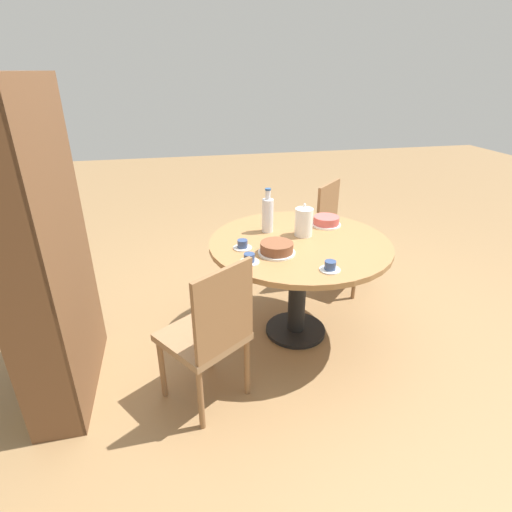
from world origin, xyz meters
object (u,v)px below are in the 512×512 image
coffee_pot (304,221)px  water_bottle (268,214)px  chair_b (210,333)px  cup_a (249,259)px  chair_a (339,234)px  cup_c (242,245)px  bookshelf (49,254)px  cup_b (330,267)px  cake_main (277,248)px  cake_second (326,221)px

coffee_pot → water_bottle: water_bottle is taller
chair_b → cup_a: size_ratio=7.59×
chair_a → coffee_pot: (-0.57, 0.54, 0.37)m
chair_a → cup_a: chair_a is taller
chair_a → cup_c: (-0.71, 1.01, 0.29)m
cup_a → bookshelf: bearing=88.4°
coffee_pot → cup_b: 0.56m
bookshelf → cake_main: bookshelf is taller
cake_second → cup_a: size_ratio=1.80×
bookshelf → water_bottle: bearing=108.4°
chair_b → cup_a: bearing=-168.3°
water_bottle → cup_c: 0.37m
bookshelf → cup_c: size_ratio=14.77×
chair_b → cup_b: 0.79m
coffee_pot → cake_main: bearing=134.7°
chair_b → coffee_pot: 1.07m
cake_main → cup_b: bearing=-140.1°
chair_b → cup_c: size_ratio=7.59×
cake_main → cup_b: 0.38m
bookshelf → cake_second: (0.48, -1.81, -0.12)m
bookshelf → cup_a: bookshelf is taller
cake_main → coffee_pot: bearing=-45.3°
cup_b → cup_c: same height
coffee_pot → cake_main: coffee_pot is taller
chair_b → cake_second: bearing=-175.1°
chair_a → cup_a: bearing=178.8°
bookshelf → cup_b: bookshelf is taller
chair_a → chair_b: same height
cake_second → cup_b: bearing=160.6°
chair_a → bookshelf: (-0.90, 2.13, 0.41)m
cake_second → cup_b: (-0.71, 0.25, -0.01)m
chair_a → chair_b: 1.79m
cake_main → cup_a: size_ratio=1.95×
cup_c → coffee_pot: bearing=-73.6°
cup_a → chair_b: bearing=136.5°
chair_a → cake_second: (-0.42, 0.31, 0.30)m
chair_b → coffee_pot: (0.66, -0.75, 0.37)m
chair_b → cake_main: bearing=-175.5°
coffee_pot → cup_b: size_ratio=1.92×
chair_b → cake_second: 1.31m
chair_a → cake_second: 0.60m
coffee_pot → cup_c: 0.49m
chair_a → cup_c: size_ratio=7.59×
cake_main → cup_a: 0.22m
bookshelf → coffee_pot: bearing=101.6°
cake_main → cup_a: (-0.09, 0.20, -0.01)m
chair_a → bookshelf: size_ratio=0.51×
cake_main → bookshelf: bearing=92.8°
cake_main → chair_b: bearing=129.3°
cup_a → chair_a: bearing=-47.2°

